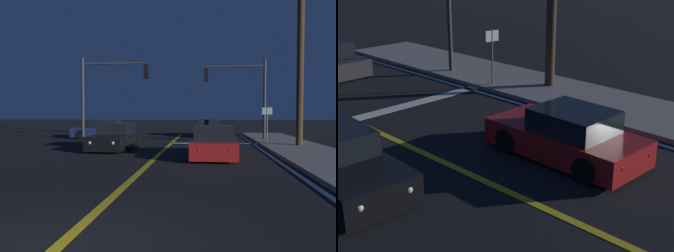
{
  "view_description": "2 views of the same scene",
  "coord_description": "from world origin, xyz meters",
  "views": [
    {
      "loc": [
        2.08,
        -4.3,
        1.92
      ],
      "look_at": [
        -0.25,
        17.22,
        1.04
      ],
      "focal_mm": 37.34,
      "sensor_mm": 36.0,
      "label": 1
    },
    {
      "loc": [
        -7.18,
        3.16,
        5.26
      ],
      "look_at": [
        0.1,
        10.32,
        1.5
      ],
      "focal_mm": 54.02,
      "sensor_mm": 36.0,
      "label": 2
    }
  ],
  "objects": [
    {
      "name": "lane_line_edge_right",
      "position": [
        4.88,
        9.24,
        0.01
      ],
      "size": [
        0.16,
        31.41,
        0.01
      ],
      "primitive_type": "cube",
      "color": "silver",
      "rests_on": "ground"
    },
    {
      "name": "car_mid_block_red",
      "position": [
        2.41,
        10.41,
        0.58
      ],
      "size": [
        1.97,
        4.21,
        1.34
      ],
      "rotation": [
        0.0,
        0.0,
        -0.02
      ],
      "color": "maroon",
      "rests_on": "ground"
    },
    {
      "name": "stop_bar",
      "position": [
        2.57,
        16.98,
        0.01
      ],
      "size": [
        5.13,
        0.5,
        0.01
      ],
      "primitive_type": "cube",
      "color": "silver",
      "rests_on": "ground"
    },
    {
      "name": "street_sign_corner",
      "position": [
        5.63,
        16.48,
        1.5
      ],
      "size": [
        0.56,
        0.12,
        2.22
      ],
      "color": "slate",
      "rests_on": "ground"
    },
    {
      "name": "lane_line_center",
      "position": [
        0.0,
        9.24,
        0.01
      ],
      "size": [
        0.2,
        31.41,
        0.01
      ],
      "primitive_type": "cube",
      "color": "gold",
      "rests_on": "ground"
    }
  ]
}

